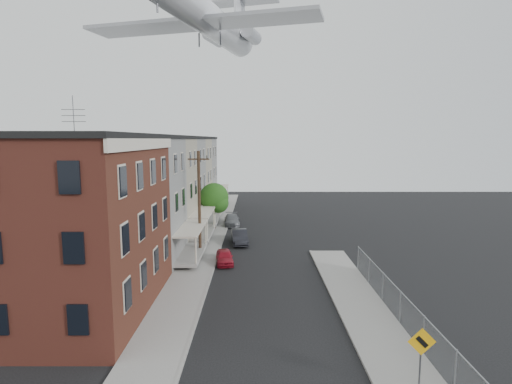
{
  "coord_description": "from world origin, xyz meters",
  "views": [
    {
      "loc": [
        -0.77,
        -15.46,
        9.97
      ],
      "look_at": [
        -0.78,
        6.88,
        7.0
      ],
      "focal_mm": 28.0,
      "sensor_mm": 36.0,
      "label": 1
    }
  ],
  "objects_px": {
    "street_tree": "(215,199)",
    "car_far": "(232,220)",
    "car_mid": "(239,237)",
    "airplane": "(208,19)",
    "warning_sign": "(421,350)",
    "utility_pole": "(199,202)",
    "car_near": "(225,257)"
  },
  "relations": [
    {
      "from": "car_near",
      "to": "car_mid",
      "type": "relative_size",
      "value": 0.81
    },
    {
      "from": "car_mid",
      "to": "car_far",
      "type": "bearing_deg",
      "value": 91.55
    },
    {
      "from": "warning_sign",
      "to": "car_mid",
      "type": "bearing_deg",
      "value": 109.2
    },
    {
      "from": "street_tree",
      "to": "car_mid",
      "type": "distance_m",
      "value": 7.28
    },
    {
      "from": "warning_sign",
      "to": "utility_pole",
      "type": "height_order",
      "value": "utility_pole"
    },
    {
      "from": "car_mid",
      "to": "warning_sign",
      "type": "bearing_deg",
      "value": -77.6
    },
    {
      "from": "warning_sign",
      "to": "car_far",
      "type": "xyz_separation_m",
      "value": [
        -9.2,
        31.29,
        -1.27
      ]
    },
    {
      "from": "warning_sign",
      "to": "car_far",
      "type": "distance_m",
      "value": 32.64
    },
    {
      "from": "car_mid",
      "to": "car_far",
      "type": "xyz_separation_m",
      "value": [
        -1.23,
        8.41,
        -0.06
      ]
    },
    {
      "from": "utility_pole",
      "to": "airplane",
      "type": "bearing_deg",
      "value": 87.9
    },
    {
      "from": "car_far",
      "to": "airplane",
      "type": "distance_m",
      "value": 21.61
    },
    {
      "from": "utility_pole",
      "to": "car_mid",
      "type": "relative_size",
      "value": 2.21
    },
    {
      "from": "car_mid",
      "to": "utility_pole",
      "type": "bearing_deg",
      "value": -136.77
    },
    {
      "from": "warning_sign",
      "to": "car_near",
      "type": "height_order",
      "value": "warning_sign"
    },
    {
      "from": "airplane",
      "to": "warning_sign",
      "type": "bearing_deg",
      "value": -66.7
    },
    {
      "from": "airplane",
      "to": "car_far",
      "type": "bearing_deg",
      "value": 73.16
    },
    {
      "from": "car_near",
      "to": "airplane",
      "type": "bearing_deg",
      "value": 95.32
    },
    {
      "from": "utility_pole",
      "to": "street_tree",
      "type": "xyz_separation_m",
      "value": [
        0.33,
        9.92,
        -1.22
      ]
    },
    {
      "from": "airplane",
      "to": "utility_pole",
      "type": "bearing_deg",
      "value": -92.1
    },
    {
      "from": "street_tree",
      "to": "car_far",
      "type": "height_order",
      "value": "street_tree"
    },
    {
      "from": "car_far",
      "to": "utility_pole",
      "type": "bearing_deg",
      "value": -103.99
    },
    {
      "from": "utility_pole",
      "to": "airplane",
      "type": "xyz_separation_m",
      "value": [
        0.24,
        6.43,
        16.67
      ]
    },
    {
      "from": "street_tree",
      "to": "car_near",
      "type": "xyz_separation_m",
      "value": [
        1.96,
        -12.26,
        -2.89
      ]
    },
    {
      "from": "street_tree",
      "to": "car_far",
      "type": "xyz_separation_m",
      "value": [
        1.67,
        2.34,
        -2.84
      ]
    },
    {
      "from": "car_mid",
      "to": "airplane",
      "type": "height_order",
      "value": "airplane"
    },
    {
      "from": "car_near",
      "to": "car_far",
      "type": "height_order",
      "value": "car_far"
    },
    {
      "from": "car_near",
      "to": "airplane",
      "type": "distance_m",
      "value": 22.65
    },
    {
      "from": "warning_sign",
      "to": "car_mid",
      "type": "xyz_separation_m",
      "value": [
        -7.97,
        22.88,
        -1.21
      ]
    },
    {
      "from": "car_mid",
      "to": "car_near",
      "type": "bearing_deg",
      "value": -105.5
    },
    {
      "from": "street_tree",
      "to": "car_near",
      "type": "bearing_deg",
      "value": -80.93
    },
    {
      "from": "car_far",
      "to": "car_mid",
      "type": "bearing_deg",
      "value": -86.38
    },
    {
      "from": "warning_sign",
      "to": "airplane",
      "type": "bearing_deg",
      "value": 113.3
    }
  ]
}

